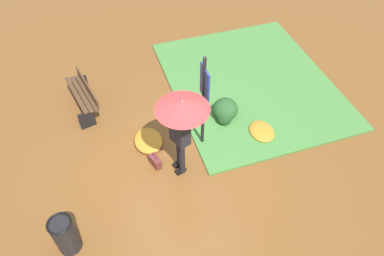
# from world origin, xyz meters

# --- Properties ---
(ground_plane) EXTENTS (18.00, 18.00, 0.00)m
(ground_plane) POSITION_xyz_m (0.00, 0.00, 0.00)
(ground_plane) COLOR brown
(grass_verge) EXTENTS (4.80, 4.00, 0.05)m
(grass_verge) POSITION_xyz_m (-2.01, 2.57, 0.03)
(grass_verge) COLOR #47843D
(grass_verge) RESTS_ON ground_plane
(person_with_umbrella) EXTENTS (0.96, 0.96, 2.04)m
(person_with_umbrella) POSITION_xyz_m (0.08, 0.09, 1.55)
(person_with_umbrella) COLOR black
(person_with_umbrella) RESTS_ON ground_plane
(info_sign_post) EXTENTS (0.44, 0.07, 2.30)m
(info_sign_post) POSITION_xyz_m (-0.52, 0.74, 1.44)
(info_sign_post) COLOR black
(info_sign_post) RESTS_ON ground_plane
(handbag) EXTENTS (0.33, 0.23, 0.37)m
(handbag) POSITION_xyz_m (-0.24, -0.40, 0.13)
(handbag) COLOR brown
(handbag) RESTS_ON ground_plane
(park_bench) EXTENTS (1.42, 0.66, 0.75)m
(park_bench) POSITION_xyz_m (-2.44, -1.55, 0.40)
(park_bench) COLOR black
(park_bench) RESTS_ON ground_plane
(trash_bin) EXTENTS (0.42, 0.42, 0.83)m
(trash_bin) POSITION_xyz_m (1.02, -2.27, 0.42)
(trash_bin) COLOR black
(trash_bin) RESTS_ON ground_plane
(shrub_cluster) EXTENTS (0.64, 0.58, 0.52)m
(shrub_cluster) POSITION_xyz_m (-1.06, 1.47, 0.25)
(shrub_cluster) COLOR #285628
(shrub_cluster) RESTS_ON ground_plane
(leaf_pile_near_person) EXTENTS (0.67, 0.54, 0.15)m
(leaf_pile_near_person) POSITION_xyz_m (-0.35, 2.09, 0.07)
(leaf_pile_near_person) COLOR #C68428
(leaf_pile_near_person) RESTS_ON ground_plane
(leaf_pile_by_bench) EXTENTS (0.77, 0.61, 0.17)m
(leaf_pile_by_bench) POSITION_xyz_m (-0.87, -0.40, 0.08)
(leaf_pile_by_bench) COLOR #C68428
(leaf_pile_by_bench) RESTS_ON ground_plane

